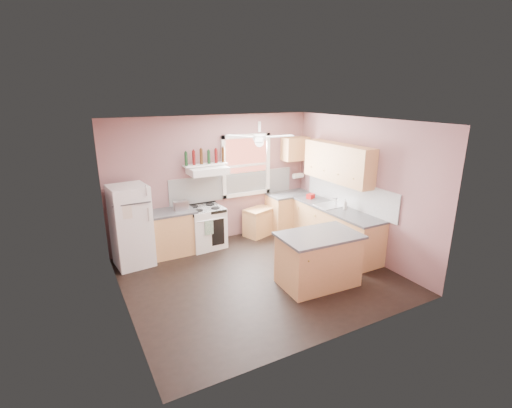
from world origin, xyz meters
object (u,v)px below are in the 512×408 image
cart (259,222)px  island (318,260)px  stove (205,227)px  refrigerator (131,226)px  toaster (181,206)px

cart → island: 2.46m
cart → island: island is taller
stove → island: same height
stove → island: (1.10, -2.40, 0.00)m
refrigerator → toaster: bearing=0.8°
cart → stove: bearing=163.6°
cart → refrigerator: bearing=165.5°
refrigerator → cart: refrigerator is taller
cart → toaster: bearing=164.2°
stove → refrigerator: bearing=-178.3°
refrigerator → toaster: (1.00, 0.11, 0.22)m
cart → island: (-0.20, -2.45, 0.11)m
stove → cart: 1.30m
toaster → stove: toaster is taller
toaster → cart: (1.80, 0.09, -0.67)m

